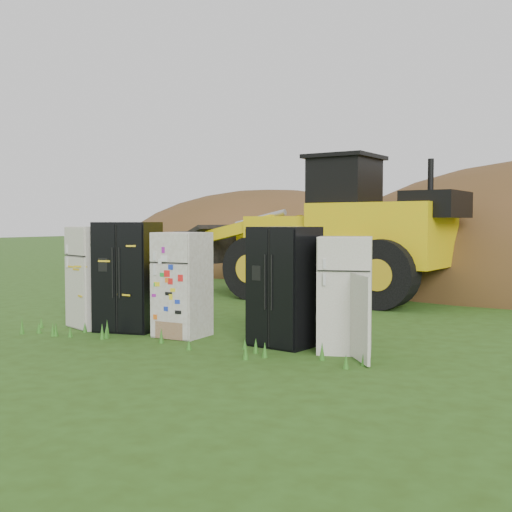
{
  "coord_description": "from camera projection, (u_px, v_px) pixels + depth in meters",
  "views": [
    {
      "loc": [
        5.51,
        -8.82,
        1.89
      ],
      "look_at": [
        -0.16,
        2.0,
        1.25
      ],
      "focal_mm": 45.0,
      "sensor_mm": 36.0,
      "label": 1
    }
  ],
  "objects": [
    {
      "name": "fridge_open_door",
      "position": [
        345.0,
        294.0,
        9.32
      ],
      "size": [
        0.93,
        0.9,
        1.68
      ],
      "primitive_type": null,
      "rotation": [
        0.0,
        0.0,
        0.29
      ],
      "color": "silver",
      "rests_on": "ground"
    },
    {
      "name": "fridge_leftmost",
      "position": [
        96.0,
        277.0,
        11.54
      ],
      "size": [
        1.03,
        1.01,
        1.81
      ],
      "primitive_type": null,
      "rotation": [
        0.0,
        0.0,
        -0.38
      ],
      "color": "silver",
      "rests_on": "ground"
    },
    {
      "name": "wheel_loader",
      "position": [
        312.0,
        228.0,
        16.11
      ],
      "size": [
        7.53,
        3.68,
        3.51
      ],
      "primitive_type": null,
      "rotation": [
        0.0,
        0.0,
        -0.1
      ],
      "color": "gold",
      "rests_on": "ground"
    },
    {
      "name": "fridge_sticker",
      "position": [
        182.0,
        284.0,
        10.61
      ],
      "size": [
        0.78,
        0.72,
        1.73
      ],
      "primitive_type": null,
      "rotation": [
        0.0,
        0.0,
        -0.01
      ],
      "color": "silver",
      "rests_on": "ground"
    },
    {
      "name": "fridge_black_side",
      "position": [
        128.0,
        276.0,
        11.16
      ],
      "size": [
        1.13,
        0.97,
        1.89
      ],
      "primitive_type": null,
      "rotation": [
        0.0,
        0.0,
        0.21
      ],
      "color": "black",
      "rests_on": "ground"
    },
    {
      "name": "ground",
      "position": [
        208.0,
        338.0,
        10.45
      ],
      "size": [
        120.0,
        120.0,
        0.0
      ],
      "primitive_type": "plane",
      "color": "#2A4712",
      "rests_on": "ground"
    },
    {
      "name": "dirt_mound_left",
      "position": [
        267.0,
        268.0,
        26.35
      ],
      "size": [
        13.89,
        10.41,
        6.46
      ],
      "primitive_type": "ellipsoid",
      "color": "#493417",
      "rests_on": "ground"
    },
    {
      "name": "fridge_black_right",
      "position": [
        285.0,
        286.0,
        9.79
      ],
      "size": [
        1.03,
        0.91,
        1.82
      ],
      "primitive_type": null,
      "rotation": [
        0.0,
        0.0,
        -0.17
      ],
      "color": "black",
      "rests_on": "ground"
    }
  ]
}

